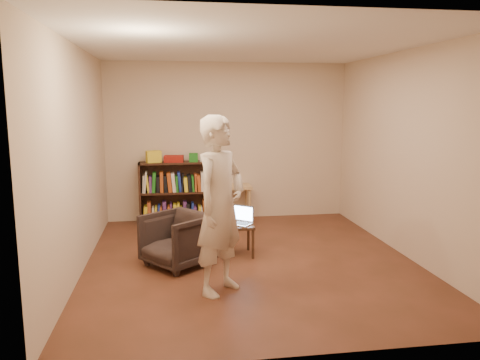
{
  "coord_description": "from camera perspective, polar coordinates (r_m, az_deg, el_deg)",
  "views": [
    {
      "loc": [
        -0.96,
        -5.49,
        1.94
      ],
      "look_at": [
        -0.08,
        0.35,
        0.96
      ],
      "focal_mm": 35.0,
      "sensor_mm": 36.0,
      "label": 1
    }
  ],
  "objects": [
    {
      "name": "floor",
      "position": [
        5.91,
        1.28,
        -9.81
      ],
      "size": [
        4.5,
        4.5,
        0.0
      ],
      "primitive_type": "plane",
      "color": "#422415",
      "rests_on": "ground"
    },
    {
      "name": "ceiling",
      "position": [
        5.62,
        1.38,
        16.12
      ],
      "size": [
        4.5,
        4.5,
        0.0
      ],
      "primitive_type": "plane",
      "color": "white",
      "rests_on": "wall_back"
    },
    {
      "name": "wall_back",
      "position": [
        7.83,
        -1.51,
        4.68
      ],
      "size": [
        4.0,
        0.0,
        4.0
      ],
      "primitive_type": "plane",
      "rotation": [
        1.57,
        0.0,
        0.0
      ],
      "color": "beige",
      "rests_on": "floor"
    },
    {
      "name": "wall_left",
      "position": [
        5.63,
        -19.18,
        2.32
      ],
      "size": [
        0.0,
        4.5,
        4.5
      ],
      "primitive_type": "plane",
      "rotation": [
        1.57,
        0.0,
        1.57
      ],
      "color": "beige",
      "rests_on": "floor"
    },
    {
      "name": "wall_right",
      "position": [
        6.27,
        19.66,
        2.97
      ],
      "size": [
        0.0,
        4.5,
        4.5
      ],
      "primitive_type": "plane",
      "rotation": [
        1.57,
        0.0,
        -1.57
      ],
      "color": "beige",
      "rests_on": "floor"
    },
    {
      "name": "bookshelf",
      "position": [
        7.74,
        -7.71,
        -1.9
      ],
      "size": [
        1.2,
        0.3,
        1.0
      ],
      "color": "black",
      "rests_on": "floor"
    },
    {
      "name": "box_yellow",
      "position": [
        7.61,
        -10.48,
        2.82
      ],
      "size": [
        0.26,
        0.21,
        0.19
      ],
      "primitive_type": "cube",
      "rotation": [
        0.0,
        0.0,
        0.23
      ],
      "color": "yellow",
      "rests_on": "bookshelf"
    },
    {
      "name": "red_cloth",
      "position": [
        7.62,
        -8.07,
        2.58
      ],
      "size": [
        0.32,
        0.25,
        0.1
      ],
      "primitive_type": "cube",
      "rotation": [
        0.0,
        0.0,
        -0.09
      ],
      "color": "maroon",
      "rests_on": "bookshelf"
    },
    {
      "name": "box_green",
      "position": [
        7.61,
        -5.69,
        2.75
      ],
      "size": [
        0.15,
        0.15,
        0.14
      ],
      "primitive_type": "cube",
      "rotation": [
        0.0,
        0.0,
        -0.1
      ],
      "color": "#1E701E",
      "rests_on": "bookshelf"
    },
    {
      "name": "box_white",
      "position": [
        7.65,
        -4.51,
        2.57
      ],
      "size": [
        0.11,
        0.11,
        0.08
      ],
      "primitive_type": "cube",
      "rotation": [
        0.0,
        0.0,
        -0.22
      ],
      "color": "silver",
      "rests_on": "bookshelf"
    },
    {
      "name": "stool",
      "position": [
        7.74,
        -0.22,
        -1.48
      ],
      "size": [
        0.41,
        0.41,
        0.6
      ],
      "color": "tan",
      "rests_on": "floor"
    },
    {
      "name": "armchair",
      "position": [
        5.7,
        -7.65,
        -7.21
      ],
      "size": [
        0.98,
        0.98,
        0.64
      ],
      "primitive_type": "imported",
      "rotation": [
        0.0,
        0.0,
        -0.88
      ],
      "color": "black",
      "rests_on": "floor"
    },
    {
      "name": "side_table",
      "position": [
        6.02,
        -0.32,
        -6.04
      ],
      "size": [
        0.4,
        0.4,
        0.41
      ],
      "color": "black",
      "rests_on": "floor"
    },
    {
      "name": "laptop",
      "position": [
        6.02,
        0.12,
        -4.81
      ],
      "size": [
        0.38,
        0.37,
        0.23
      ],
      "rotation": [
        0.0,
        0.0,
        -0.69
      ],
      "color": "#B6B6BB",
      "rests_on": "side_table"
    },
    {
      "name": "person",
      "position": [
        4.75,
        -2.42,
        -3.13
      ],
      "size": [
        0.77,
        0.79,
        1.83
      ],
      "primitive_type": "imported",
      "rotation": [
        0.0,
        0.0,
        0.82
      ],
      "color": "beige",
      "rests_on": "floor"
    }
  ]
}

